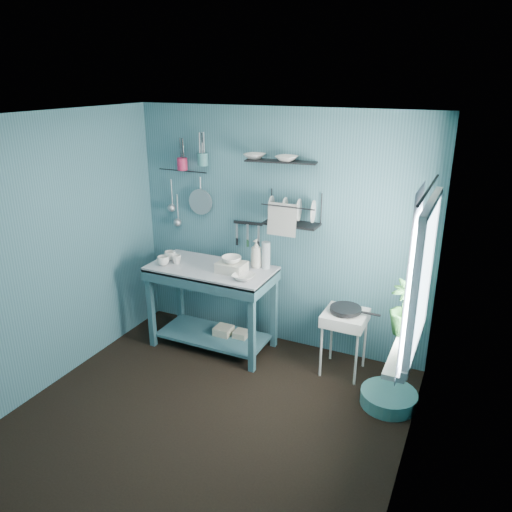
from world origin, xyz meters
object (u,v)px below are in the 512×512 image
at_px(mug_right, 170,256).
at_px(dish_rack, 292,209).
at_px(utensil_cup_magenta, 182,164).
at_px(water_bottle, 266,255).
at_px(potted_plant, 406,308).
at_px(floor_basin, 389,398).
at_px(colander, 201,202).
at_px(wash_tub, 232,267).
at_px(storage_tin_small, 241,339).
at_px(mug_mid, 177,259).
at_px(work_counter, 212,307).
at_px(hotplate_stand, 343,342).
at_px(utensil_cup_teal, 203,159).
at_px(storage_tin_large, 224,336).
at_px(mug_left, 163,261).
at_px(frying_pan, 346,309).
at_px(soap_bottle, 256,253).

distance_m(mug_right, dish_rack, 1.42).
bearing_deg(utensil_cup_magenta, dish_rack, -2.23).
xyz_separation_m(mug_right, water_bottle, (1.02, 0.22, 0.09)).
xyz_separation_m(potted_plant, floor_basin, (-0.08, 0.18, -0.99)).
height_order(mug_right, colander, colander).
relative_size(wash_tub, storage_tin_small, 1.40).
height_order(mug_right, floor_basin, mug_right).
relative_size(mug_mid, utensil_cup_magenta, 0.77).
xyz_separation_m(work_counter, floor_basin, (1.93, -0.24, -0.39)).
relative_size(hotplate_stand, utensil_cup_teal, 4.96).
bearing_deg(utensil_cup_magenta, colander, 8.91).
distance_m(colander, storage_tin_large, 1.48).
bearing_deg(floor_basin, water_bottle, 161.86).
xyz_separation_m(mug_right, storage_tin_large, (0.60, 0.05, -0.85)).
bearing_deg(storage_tin_large, wash_tub, -25.02).
distance_m(wash_tub, utensil_cup_teal, 1.18).
height_order(mug_mid, hotplate_stand, mug_mid).
xyz_separation_m(mug_left, dish_rack, (1.23, 0.47, 0.58)).
relative_size(water_bottle, hotplate_stand, 0.43).
bearing_deg(mug_left, frying_pan, 8.00).
bearing_deg(storage_tin_small, utensil_cup_magenta, 161.18).
bearing_deg(storage_tin_small, floor_basin, -11.19).
distance_m(work_counter, hotplate_stand, 1.42).
relative_size(work_counter, utensil_cup_teal, 9.93).
bearing_deg(hotplate_stand, storage_tin_large, -177.88).
bearing_deg(water_bottle, hotplate_stand, -7.38).
relative_size(mug_right, dish_rack, 0.22).
bearing_deg(mug_mid, storage_tin_large, 12.91).
relative_size(mug_left, mug_mid, 1.23).
height_order(mug_mid, mug_right, mug_right).
distance_m(mug_left, mug_right, 0.16).
bearing_deg(mug_mid, dish_rack, 18.19).
bearing_deg(storage_tin_large, soap_bottle, 25.11).
xyz_separation_m(soap_bottle, floor_basin, (1.51, -0.44, -1.00)).
height_order(potted_plant, storage_tin_large, potted_plant).
bearing_deg(dish_rack, work_counter, -152.61).
height_order(mug_mid, utensil_cup_magenta, utensil_cup_magenta).
xyz_separation_m(wash_tub, floor_basin, (1.68, -0.22, -0.90)).
bearing_deg(storage_tin_large, floor_basin, -9.09).
distance_m(utensil_cup_teal, potted_plant, 2.58).
height_order(frying_pan, floor_basin, frying_pan).
distance_m(hotplate_stand, colander, 2.11).
distance_m(mug_right, storage_tin_small, 1.18).
bearing_deg(utensil_cup_teal, utensil_cup_magenta, 180.00).
height_order(hotplate_stand, storage_tin_large, hotplate_stand).
xyz_separation_m(wash_tub, frying_pan, (1.16, 0.13, -0.28)).
height_order(colander, storage_tin_small, colander).
xyz_separation_m(utensil_cup_magenta, storage_tin_large, (0.63, -0.31, -1.77)).
bearing_deg(soap_bottle, hotplate_stand, -5.49).
relative_size(work_counter, water_bottle, 4.61).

